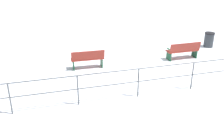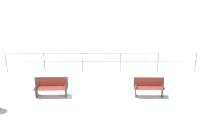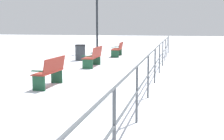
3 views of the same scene
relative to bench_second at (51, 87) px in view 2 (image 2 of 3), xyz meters
The scene contains 4 objects.
ground_plane 2.47m from the bench_second, 89.68° to the left, with size 80.00×80.00×0.00m, color white.
bench_second is the anchor object (origin of this frame).
bench_third 4.85m from the bench_second, 89.06° to the left, with size 0.53×1.54×0.92m.
waterfront_railing 3.88m from the bench_second, 141.22° to the left, with size 0.05×20.14×1.15m.
Camera 2 is at (13.31, 0.44, 7.02)m, focal length 47.89 mm.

